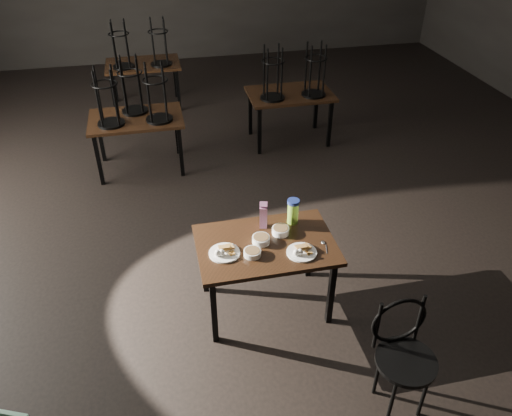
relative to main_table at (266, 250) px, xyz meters
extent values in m
plane|color=black|center=(0.43, 1.42, -0.67)|extent=(12.00, 12.00, 0.00)
cube|color=black|center=(0.00, 0.00, 0.06)|extent=(1.20, 0.80, 0.04)
cube|color=black|center=(-0.52, -0.32, -0.32)|extent=(0.05, 0.05, 0.71)
cube|color=black|center=(0.52, -0.32, -0.32)|extent=(0.05, 0.05, 0.71)
cube|color=black|center=(-0.52, 0.32, -0.32)|extent=(0.05, 0.05, 0.71)
cube|color=black|center=(0.52, 0.32, -0.32)|extent=(0.05, 0.05, 0.71)
cylinder|color=white|center=(-0.37, -0.06, 0.09)|extent=(0.26, 0.26, 0.02)
cube|color=#9E6C38|center=(-0.37, -0.02, 0.14)|extent=(0.10, 0.09, 0.04)
cube|color=#9E6C38|center=(-0.34, -0.02, 0.14)|extent=(0.11, 0.11, 0.03)
ellipsoid|color=white|center=(-0.44, -0.10, 0.13)|extent=(0.05, 0.05, 0.06)
ellipsoid|color=white|center=(-0.40, -0.10, 0.13)|extent=(0.05, 0.05, 0.06)
cylinder|color=white|center=(0.27, -0.19, 0.09)|extent=(0.26, 0.26, 0.02)
cube|color=#9E6C38|center=(0.27, -0.15, 0.14)|extent=(0.09, 0.09, 0.04)
cube|color=#9E6C38|center=(0.30, -0.15, 0.14)|extent=(0.11, 0.11, 0.03)
ellipsoid|color=white|center=(0.20, -0.23, 0.12)|extent=(0.05, 0.05, 0.06)
ellipsoid|color=white|center=(0.24, -0.23, 0.12)|extent=(0.05, 0.05, 0.06)
cylinder|color=white|center=(-0.04, 0.02, 0.11)|extent=(0.15, 0.15, 0.06)
cylinder|color=brown|center=(-0.04, 0.02, 0.13)|extent=(0.13, 0.13, 0.01)
cylinder|color=white|center=(0.16, 0.11, 0.11)|extent=(0.15, 0.15, 0.06)
cylinder|color=brown|center=(0.16, 0.11, 0.13)|extent=(0.13, 0.13, 0.01)
cylinder|color=white|center=(-0.15, -0.13, 0.10)|extent=(0.15, 0.15, 0.05)
cylinder|color=brown|center=(-0.15, -0.13, 0.12)|extent=(0.13, 0.13, 0.01)
cube|color=#8A1967|center=(0.03, 0.24, 0.19)|extent=(0.08, 0.08, 0.22)
cube|color=#8A1967|center=(0.03, 0.24, 0.32)|extent=(0.08, 0.08, 0.07)
cylinder|color=#9BE042|center=(0.31, 0.25, 0.18)|extent=(0.13, 0.13, 0.21)
cylinder|color=navy|center=(0.31, 0.25, 0.31)|extent=(0.15, 0.15, 0.03)
ellipsoid|color=silver|center=(0.49, -0.10, 0.08)|extent=(0.05, 0.06, 0.01)
cube|color=silver|center=(0.49, -0.19, 0.08)|extent=(0.04, 0.11, 0.00)
cylinder|color=black|center=(0.75, -1.24, -0.17)|extent=(0.45, 0.45, 0.03)
torus|color=black|center=(0.75, -1.05, 0.06)|extent=(0.43, 0.04, 0.43)
cylinder|color=black|center=(0.88, -1.11, -0.42)|extent=(0.03, 0.03, 0.50)
cylinder|color=black|center=(0.63, -1.11, -0.42)|extent=(0.03, 0.03, 0.50)
cylinder|color=black|center=(0.63, -1.37, -0.42)|extent=(0.03, 0.03, 0.50)
cylinder|color=black|center=(0.88, -1.37, -0.42)|extent=(0.03, 0.03, 0.50)
cube|color=black|center=(-1.06, 2.88, 0.06)|extent=(1.20, 0.80, 0.04)
cube|color=black|center=(-1.58, 2.56, -0.32)|extent=(0.05, 0.05, 0.71)
cube|color=black|center=(-0.54, 2.56, -0.32)|extent=(0.05, 0.05, 0.71)
cube|color=black|center=(-1.58, 3.20, -0.32)|extent=(0.05, 0.05, 0.71)
cube|color=black|center=(-0.54, 3.20, -0.32)|extent=(0.05, 0.05, 0.71)
cylinder|color=black|center=(-1.36, 2.73, 0.09)|extent=(0.34, 0.34, 0.03)
torus|color=black|center=(-1.36, 2.73, 0.59)|extent=(0.32, 0.32, 0.02)
cylinder|color=black|center=(-1.26, 2.83, 0.46)|extent=(0.03, 0.03, 0.70)
cylinder|color=black|center=(-1.46, 2.83, 0.46)|extent=(0.03, 0.03, 0.70)
cylinder|color=black|center=(-1.46, 2.63, 0.46)|extent=(0.03, 0.03, 0.70)
cylinder|color=black|center=(-1.26, 2.63, 0.46)|extent=(0.03, 0.03, 0.70)
cylinder|color=black|center=(-0.76, 2.73, 0.09)|extent=(0.34, 0.34, 0.03)
torus|color=black|center=(-0.76, 2.73, 0.59)|extent=(0.32, 0.32, 0.02)
cylinder|color=black|center=(-0.66, 2.83, 0.46)|extent=(0.03, 0.03, 0.70)
cylinder|color=black|center=(-0.86, 2.83, 0.46)|extent=(0.03, 0.03, 0.70)
cylinder|color=black|center=(-0.86, 2.63, 0.46)|extent=(0.03, 0.03, 0.70)
cylinder|color=black|center=(-0.66, 2.63, 0.46)|extent=(0.03, 0.03, 0.70)
cylinder|color=black|center=(-1.06, 3.06, 0.09)|extent=(0.34, 0.34, 0.03)
torus|color=black|center=(-1.06, 3.06, 0.59)|extent=(0.32, 0.32, 0.02)
cylinder|color=black|center=(-0.96, 3.16, 0.46)|extent=(0.03, 0.03, 0.70)
cylinder|color=black|center=(-1.16, 3.16, 0.46)|extent=(0.03, 0.03, 0.70)
cylinder|color=black|center=(-1.16, 2.96, 0.46)|extent=(0.03, 0.03, 0.70)
cylinder|color=black|center=(-0.96, 2.96, 0.46)|extent=(0.03, 0.03, 0.70)
cube|color=black|center=(1.12, 3.26, 0.06)|extent=(1.20, 0.80, 0.04)
cube|color=black|center=(0.60, 2.94, -0.32)|extent=(0.05, 0.05, 0.71)
cube|color=black|center=(1.64, 2.94, -0.32)|extent=(0.05, 0.05, 0.71)
cube|color=black|center=(0.60, 3.58, -0.32)|extent=(0.05, 0.05, 0.71)
cube|color=black|center=(1.64, 3.58, -0.32)|extent=(0.05, 0.05, 0.71)
cylinder|color=black|center=(0.82, 3.11, 0.09)|extent=(0.34, 0.34, 0.03)
torus|color=black|center=(0.82, 3.11, 0.59)|extent=(0.32, 0.32, 0.02)
cylinder|color=black|center=(0.92, 3.21, 0.46)|extent=(0.03, 0.03, 0.70)
cylinder|color=black|center=(0.72, 3.21, 0.46)|extent=(0.03, 0.03, 0.70)
cylinder|color=black|center=(0.72, 3.01, 0.46)|extent=(0.03, 0.03, 0.70)
cylinder|color=black|center=(0.92, 3.01, 0.46)|extent=(0.03, 0.03, 0.70)
cylinder|color=black|center=(1.42, 3.11, 0.09)|extent=(0.34, 0.34, 0.03)
torus|color=black|center=(1.42, 3.11, 0.59)|extent=(0.32, 0.32, 0.02)
cylinder|color=black|center=(1.52, 3.21, 0.46)|extent=(0.03, 0.03, 0.70)
cylinder|color=black|center=(1.32, 3.21, 0.46)|extent=(0.03, 0.03, 0.70)
cylinder|color=black|center=(1.32, 3.01, 0.46)|extent=(0.03, 0.03, 0.70)
cylinder|color=black|center=(1.52, 3.01, 0.46)|extent=(0.03, 0.03, 0.70)
cube|color=black|center=(-0.91, 5.01, 0.06)|extent=(1.20, 0.80, 0.04)
cube|color=black|center=(-1.43, 4.69, -0.32)|extent=(0.05, 0.05, 0.71)
cube|color=black|center=(-0.39, 4.69, -0.32)|extent=(0.05, 0.05, 0.71)
cube|color=black|center=(-1.43, 5.33, -0.32)|extent=(0.05, 0.05, 0.71)
cube|color=black|center=(-0.39, 5.33, -0.32)|extent=(0.05, 0.05, 0.71)
cylinder|color=black|center=(-1.21, 4.86, 0.09)|extent=(0.34, 0.34, 0.03)
torus|color=black|center=(-1.21, 4.86, 0.59)|extent=(0.32, 0.32, 0.02)
cylinder|color=black|center=(-1.11, 4.96, 0.46)|extent=(0.03, 0.03, 0.70)
cylinder|color=black|center=(-1.31, 4.96, 0.46)|extent=(0.03, 0.03, 0.70)
cylinder|color=black|center=(-1.31, 4.76, 0.46)|extent=(0.03, 0.03, 0.70)
cylinder|color=black|center=(-1.11, 4.76, 0.46)|extent=(0.03, 0.03, 0.70)
cylinder|color=black|center=(-0.61, 4.86, 0.09)|extent=(0.34, 0.34, 0.03)
torus|color=black|center=(-0.61, 4.86, 0.59)|extent=(0.32, 0.32, 0.02)
cylinder|color=black|center=(-0.51, 4.96, 0.46)|extent=(0.03, 0.03, 0.70)
cylinder|color=black|center=(-0.71, 4.96, 0.46)|extent=(0.03, 0.03, 0.70)
cylinder|color=black|center=(-0.71, 4.76, 0.46)|extent=(0.03, 0.03, 0.70)
cylinder|color=black|center=(-0.51, 4.76, 0.46)|extent=(0.03, 0.03, 0.70)
camera|label=1|loc=(-0.80, -3.28, 2.80)|focal=35.00mm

